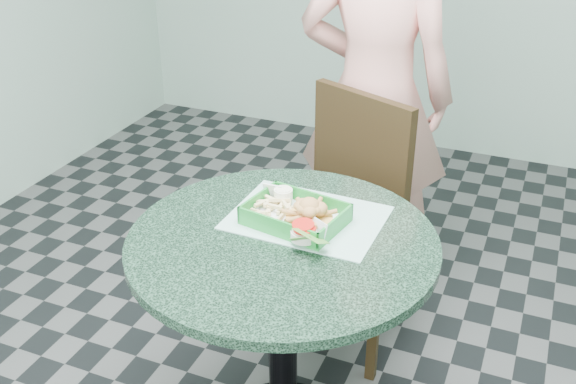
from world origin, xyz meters
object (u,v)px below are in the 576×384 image
at_px(crab_sandwich, 311,217).
at_px(sauce_ramekin, 278,200).
at_px(cafe_table, 283,294).
at_px(dining_chair, 350,205).
at_px(diner_person, 376,69).
at_px(food_basket, 295,224).

distance_m(crab_sandwich, sauce_ramekin, 0.13).
relative_size(cafe_table, dining_chair, 0.93).
distance_m(cafe_table, sauce_ramekin, 0.27).
relative_size(crab_sandwich, sauce_ramekin, 2.38).
relative_size(cafe_table, diner_person, 0.45).
bearing_deg(crab_sandwich, sauce_ramekin, 155.93).
distance_m(cafe_table, dining_chair, 0.66).
relative_size(food_basket, sauce_ramekin, 4.76).
bearing_deg(dining_chair, cafe_table, -65.87).
bearing_deg(food_basket, cafe_table, -91.66).
xyz_separation_m(cafe_table, dining_chair, (-0.01, 0.66, -0.05)).
bearing_deg(sauce_ramekin, crab_sandwich, -24.07).
xyz_separation_m(food_basket, sauce_ramekin, (-0.08, 0.05, 0.03)).
height_order(cafe_table, crab_sandwich, crab_sandwich).
bearing_deg(dining_chair, sauce_ramekin, -73.91).
xyz_separation_m(dining_chair, sauce_ramekin, (-0.07, -0.52, 0.27)).
xyz_separation_m(food_basket, crab_sandwich, (0.05, -0.00, 0.03)).
xyz_separation_m(dining_chair, food_basket, (0.01, -0.57, 0.23)).
bearing_deg(crab_sandwich, dining_chair, 95.52).
relative_size(cafe_table, crab_sandwich, 6.50).
height_order(cafe_table, diner_person, diner_person).
height_order(crab_sandwich, sauce_ramekin, crab_sandwich).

